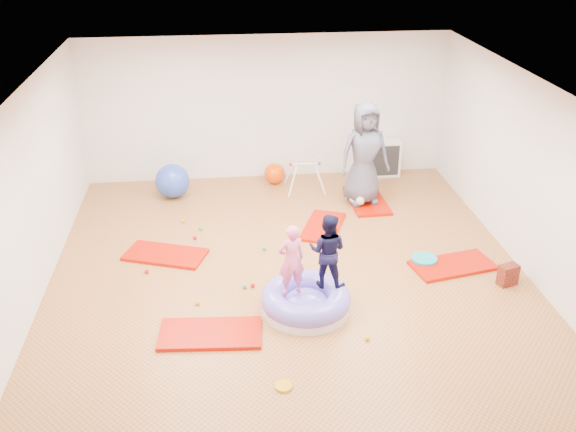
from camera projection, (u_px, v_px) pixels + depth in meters
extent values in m
cube|color=#A07337|center=(290.00, 280.00, 9.38)|extent=(7.00, 8.00, 0.01)
cube|color=white|center=(291.00, 92.00, 8.14)|extent=(7.00, 8.00, 0.01)
cube|color=silver|center=(266.00, 108.00, 12.32)|extent=(7.00, 0.01, 2.80)
cube|color=silver|center=(348.00, 394.00, 5.19)|extent=(7.00, 0.01, 2.80)
cube|color=silver|center=(26.00, 205.00, 8.40)|extent=(0.01, 8.00, 2.80)
cube|color=silver|center=(535.00, 182.00, 9.11)|extent=(0.01, 8.00, 2.80)
cube|color=#C70100|center=(210.00, 334.00, 8.17)|extent=(1.35, 0.75, 0.05)
cube|color=#C70100|center=(165.00, 255.00, 10.00)|extent=(1.37, 1.01, 0.05)
cube|color=#C70100|center=(323.00, 227.00, 10.86)|extent=(0.96, 1.28, 0.05)
cube|color=#C70100|center=(453.00, 265.00, 9.70)|extent=(1.33, 0.86, 0.05)
cube|color=#C70100|center=(367.00, 201.00, 11.80)|extent=(0.67, 1.28, 0.05)
cylinder|color=silver|center=(306.00, 306.00, 8.66)|extent=(1.18, 1.18, 0.13)
torus|color=#6C5ED0|center=(306.00, 298.00, 8.61)|extent=(1.21, 1.21, 0.32)
ellipsoid|color=#6C5ED0|center=(306.00, 303.00, 8.64)|extent=(0.64, 0.64, 0.29)
imported|color=#E25F93|center=(291.00, 257.00, 8.29)|extent=(0.41, 0.32, 1.00)
imported|color=black|center=(328.00, 248.00, 8.45)|extent=(0.63, 0.56, 1.06)
imported|color=#494A58|center=(364.00, 153.00, 11.32)|extent=(0.98, 0.72, 1.85)
ellipsoid|color=#A6D7FA|center=(358.00, 199.00, 11.59)|extent=(0.33, 0.21, 0.19)
sphere|color=beige|center=(360.00, 201.00, 11.44)|extent=(0.15, 0.15, 0.15)
sphere|color=red|center=(253.00, 286.00, 9.18)|extent=(0.07, 0.07, 0.07)
sphere|color=#359951|center=(245.00, 286.00, 9.17)|extent=(0.07, 0.07, 0.07)
sphere|color=#D8A008|center=(368.00, 338.00, 8.08)|extent=(0.07, 0.07, 0.07)
sphere|color=red|center=(195.00, 237.00, 10.49)|extent=(0.07, 0.07, 0.07)
sphere|color=#359951|center=(201.00, 228.00, 10.78)|extent=(0.07, 0.07, 0.07)
sphere|color=red|center=(147.00, 271.00, 9.53)|extent=(0.07, 0.07, 0.07)
sphere|color=#359951|center=(264.00, 248.00, 10.17)|extent=(0.07, 0.07, 0.07)
sphere|color=#D8A008|center=(183.00, 221.00, 11.04)|extent=(0.07, 0.07, 0.07)
sphere|color=#D8A008|center=(198.00, 303.00, 8.79)|extent=(0.07, 0.07, 0.07)
sphere|color=#2848B4|center=(172.00, 181.00, 11.88)|extent=(0.64, 0.64, 0.64)
sphere|color=#E94100|center=(275.00, 174.00, 12.51)|extent=(0.40, 0.40, 0.40)
cylinder|color=silver|center=(293.00, 181.00, 11.91)|extent=(0.21, 0.22, 0.56)
cylinder|color=silver|center=(290.00, 172.00, 12.33)|extent=(0.21, 0.22, 0.56)
cylinder|color=silver|center=(320.00, 180.00, 11.96)|extent=(0.21, 0.22, 0.56)
cylinder|color=silver|center=(317.00, 171.00, 12.39)|extent=(0.21, 0.22, 0.56)
cylinder|color=silver|center=(305.00, 164.00, 12.04)|extent=(0.54, 0.03, 0.03)
sphere|color=red|center=(291.00, 165.00, 12.01)|extent=(0.07, 0.07, 0.07)
sphere|color=#2848B4|center=(319.00, 163.00, 12.07)|extent=(0.07, 0.07, 0.07)
cube|color=silver|center=(381.00, 158.00, 12.84)|extent=(0.72, 0.35, 0.72)
cube|color=black|center=(383.00, 161.00, 12.68)|extent=(0.62, 0.02, 0.62)
cube|color=silver|center=(382.00, 159.00, 12.79)|extent=(0.02, 0.24, 0.63)
cube|color=silver|center=(382.00, 159.00, 12.79)|extent=(0.63, 0.24, 0.02)
cylinder|color=teal|center=(424.00, 260.00, 9.81)|extent=(0.39, 0.39, 0.09)
cube|color=#B2341E|center=(508.00, 275.00, 9.21)|extent=(0.31, 0.24, 0.31)
cylinder|color=#D8A008|center=(284.00, 386.00, 7.31)|extent=(0.20, 0.20, 0.03)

